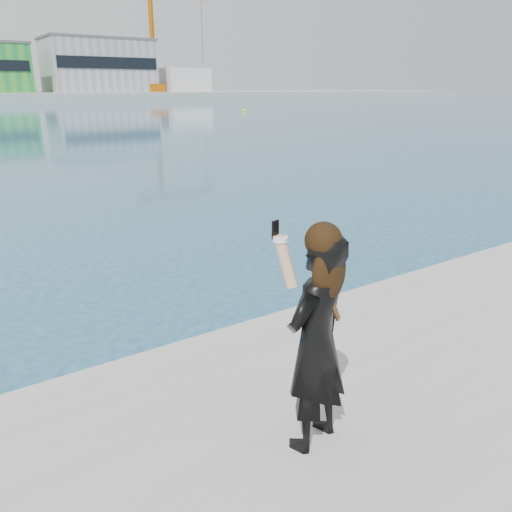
{
  "coord_description": "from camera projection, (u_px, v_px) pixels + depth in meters",
  "views": [
    {
      "loc": [
        -2.03,
        -3.0,
        3.15
      ],
      "look_at": [
        -0.07,
        -0.13,
        1.97
      ],
      "focal_mm": 35.0,
      "sensor_mm": 36.0,
      "label": 1
    }
  ],
  "objects": [
    {
      "name": "ground",
      "position": [
        254.0,
        459.0,
        4.44
      ],
      "size": [
        500.0,
        500.0,
        0.0
      ],
      "primitive_type": "plane",
      "color": "navy",
      "rests_on": "ground"
    },
    {
      "name": "warehouse_grey_right",
      "position": [
        99.0,
        65.0,
        123.31
      ],
      "size": [
        25.5,
        15.35,
        12.5
      ],
      "color": "gray",
      "rests_on": "far_quay"
    },
    {
      "name": "ancillary_shed",
      "position": [
        183.0,
        80.0,
        134.53
      ],
      "size": [
        12.0,
        10.0,
        6.0
      ],
      "primitive_type": "cube",
      "color": "silver",
      "rests_on": "far_quay"
    },
    {
      "name": "dock_crane",
      "position": [
        157.0,
        36.0,
        123.48
      ],
      "size": [
        23.0,
        4.0,
        24.0
      ],
      "color": "#C7620B",
      "rests_on": "far_quay"
    },
    {
      "name": "flagpole_right",
      "position": [
        28.0,
        71.0,
        108.86
      ],
      "size": [
        1.28,
        0.16,
        8.0
      ],
      "color": "silver",
      "rests_on": "far_quay"
    },
    {
      "name": "buoy_near",
      "position": [
        245.0,
        112.0,
        67.22
      ],
      "size": [
        0.5,
        0.5,
        0.5
      ],
      "primitive_type": "sphere",
      "color": "#FEF30D",
      "rests_on": "ground"
    },
    {
      "name": "woman",
      "position": [
        317.0,
        337.0,
        3.24
      ],
      "size": [
        0.63,
        0.5,
        1.6
      ],
      "rotation": [
        0.0,
        0.0,
        3.42
      ],
      "color": "black",
      "rests_on": "near_quay"
    }
  ]
}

